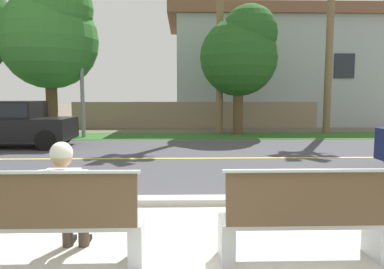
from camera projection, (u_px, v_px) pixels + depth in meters
name	position (u px, v px, depth m)	size (l,w,h in m)	color
ground_plane	(182.00, 150.00, 11.30)	(140.00, 140.00, 0.00)	#665B4C
sidewalk_pavement	(182.00, 259.00, 3.75)	(44.00, 3.60, 0.01)	beige
curb_edge	(182.00, 201.00, 5.68)	(44.00, 0.30, 0.11)	#ADA89E
street_asphalt	(182.00, 159.00, 9.81)	(52.00, 8.00, 0.01)	#424247
road_centre_line	(182.00, 158.00, 9.81)	(48.00, 0.14, 0.01)	#E0CC4C
far_verge_grass	(182.00, 136.00, 15.36)	(48.00, 2.80, 0.02)	#2D6026
bench_left	(56.00, 222.00, 3.58)	(1.73, 0.48, 1.01)	silver
bench_right	(305.00, 220.00, 3.65)	(1.73, 0.48, 1.01)	silver
seated_person_white	(66.00, 196.00, 3.73)	(0.52, 0.68, 1.25)	#47382D
car_black_far	(6.00, 122.00, 11.95)	(4.30, 1.86, 1.54)	black
streetlamp	(82.00, 41.00, 14.63)	(0.24, 2.10, 6.91)	gray
shade_tree_left	(51.00, 33.00, 14.78)	(4.01, 4.01, 6.62)	brown
shade_tree_centre	(241.00, 52.00, 15.62)	(3.39, 3.39, 5.60)	brown
garden_wall	(195.00, 115.00, 19.18)	(13.00, 0.36, 1.40)	gray
house_across_street	(277.00, 69.00, 22.21)	(13.28, 6.91, 6.60)	#A3ADB2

